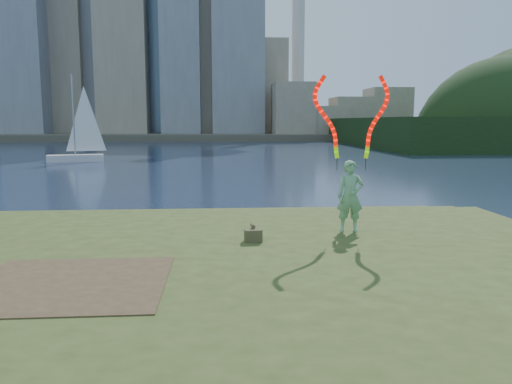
{
  "coord_description": "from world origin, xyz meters",
  "views": [
    {
      "loc": [
        0.33,
        -11.49,
        3.51
      ],
      "look_at": [
        1.24,
        1.0,
        1.73
      ],
      "focal_mm": 35.0,
      "sensor_mm": 36.0,
      "label": 1
    }
  ],
  "objects": [
    {
      "name": "canvas_bag",
      "position": [
        1.07,
        -0.44,
        0.95
      ],
      "size": [
        0.41,
        0.47,
        0.37
      ],
      "rotation": [
        0.0,
        0.0,
        0.07
      ],
      "color": "#444728",
      "rests_on": "grassy_knoll"
    },
    {
      "name": "woman_with_ribbons",
      "position": [
        3.54,
        0.47,
        2.19
      ],
      "size": [
        2.1,
        0.48,
        4.13
      ],
      "rotation": [
        0.0,
        0.0,
        -0.1
      ],
      "color": "#117221",
      "rests_on": "grassy_knoll"
    },
    {
      "name": "ground",
      "position": [
        0.0,
        0.0,
        0.0
      ],
      "size": [
        320.0,
        320.0,
        0.0
      ],
      "primitive_type": "plane",
      "color": "#17233A",
      "rests_on": "ground"
    },
    {
      "name": "sailboat",
      "position": [
        -12.03,
        33.22,
        1.3
      ],
      "size": [
        5.01,
        2.6,
        7.55
      ],
      "rotation": [
        0.0,
        0.0,
        0.25
      ],
      "color": "silver",
      "rests_on": "ground"
    },
    {
      "name": "far_shore",
      "position": [
        0.0,
        95.0,
        0.6
      ],
      "size": [
        320.0,
        40.0,
        1.2
      ],
      "primitive_type": "cube",
      "color": "#4B4637",
      "rests_on": "ground"
    },
    {
      "name": "grassy_knoll",
      "position": [
        0.0,
        -2.3,
        0.34
      ],
      "size": [
        20.0,
        18.0,
        0.8
      ],
      "color": "#364518",
      "rests_on": "ground"
    },
    {
      "name": "dirt_patch",
      "position": [
        -2.2,
        -3.2,
        0.81
      ],
      "size": [
        3.2,
        3.0,
        0.02
      ],
      "primitive_type": "cube",
      "color": "#47331E",
      "rests_on": "grassy_knoll"
    }
  ]
}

